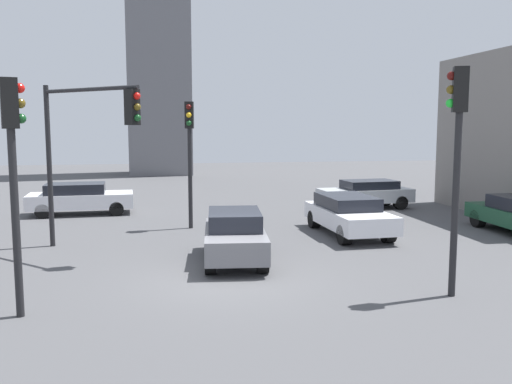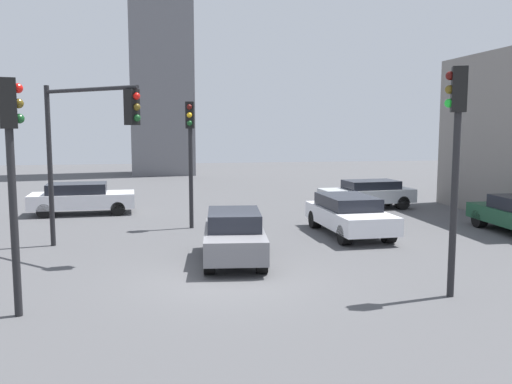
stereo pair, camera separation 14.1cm
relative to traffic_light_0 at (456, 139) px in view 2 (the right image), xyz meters
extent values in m
plane|color=#4C4C4F|center=(-4.92, 2.36, -3.64)|extent=(87.72, 87.72, 0.00)
cylinder|color=black|center=(0.02, -0.01, -1.03)|extent=(0.16, 0.16, 5.22)
cube|color=black|center=(0.02, -0.01, 1.08)|extent=(0.42, 0.42, 1.00)
sphere|color=#4C0F0C|center=(-0.17, 0.07, 1.38)|extent=(0.20, 0.20, 0.20)
sphere|color=#594714|center=(-0.17, 0.07, 1.08)|extent=(0.20, 0.20, 0.20)
sphere|color=green|center=(-0.17, 0.07, 0.78)|extent=(0.20, 0.20, 0.20)
cylinder|color=black|center=(-10.09, 7.18, -1.04)|extent=(0.16, 0.16, 5.19)
cylinder|color=black|center=(-8.61, 5.76, 1.35)|extent=(3.04, 2.94, 0.12)
cube|color=black|center=(-7.31, 4.50, 0.80)|extent=(0.45, 0.45, 1.00)
sphere|color=red|center=(-7.16, 4.36, 1.10)|extent=(0.20, 0.20, 0.20)
sphere|color=#594714|center=(-7.16, 4.36, 0.80)|extent=(0.20, 0.20, 0.20)
sphere|color=#14471E|center=(-7.16, 4.36, 0.50)|extent=(0.20, 0.20, 0.20)
cylinder|color=black|center=(-9.49, 0.26, -1.20)|extent=(0.16, 0.16, 4.86)
cube|color=black|center=(-9.49, 0.26, 0.73)|extent=(0.40, 0.40, 1.00)
sphere|color=red|center=(-9.30, 0.32, 1.03)|extent=(0.20, 0.20, 0.20)
sphere|color=#594714|center=(-9.30, 0.32, 0.73)|extent=(0.20, 0.20, 0.20)
sphere|color=#14471E|center=(-9.30, 0.32, 0.43)|extent=(0.20, 0.20, 0.20)
cylinder|color=black|center=(-5.44, 9.58, -1.23)|extent=(0.16, 0.16, 4.81)
cube|color=black|center=(-5.44, 9.58, 0.67)|extent=(0.37, 0.37, 1.00)
sphere|color=#4C0F0C|center=(-5.47, 9.38, 0.97)|extent=(0.20, 0.20, 0.20)
sphere|color=yellow|center=(-5.47, 9.38, 0.67)|extent=(0.20, 0.20, 0.20)
sphere|color=#14471E|center=(-5.47, 9.38, 0.37)|extent=(0.20, 0.20, 0.20)
cube|color=slate|center=(-4.49, 4.09, -3.00)|extent=(2.07, 4.07, 0.65)
cube|color=black|center=(-4.47, 4.28, -2.45)|extent=(1.70, 2.34, 0.53)
cylinder|color=black|center=(-3.93, 2.69, -3.32)|extent=(0.37, 0.66, 0.63)
cylinder|color=black|center=(-5.31, 2.83, -3.32)|extent=(0.37, 0.66, 0.63)
cylinder|color=black|center=(-3.67, 5.35, -3.32)|extent=(0.37, 0.66, 0.63)
cylinder|color=black|center=(-5.05, 5.49, -3.32)|extent=(0.37, 0.66, 0.63)
cube|color=#ADB2B7|center=(2.99, 13.20, -3.00)|extent=(4.48, 2.13, 0.62)
cube|color=black|center=(3.21, 13.22, -2.51)|extent=(2.56, 1.75, 0.43)
cylinder|color=black|center=(1.59, 12.35, -3.31)|extent=(0.67, 0.37, 0.65)
cylinder|color=black|center=(1.46, 13.78, -3.31)|extent=(0.67, 0.37, 0.65)
cylinder|color=black|center=(4.53, 12.62, -3.31)|extent=(0.67, 0.37, 0.65)
cylinder|color=black|center=(4.40, 14.05, -3.31)|extent=(0.67, 0.37, 0.65)
cube|color=silver|center=(0.10, 7.28, -2.99)|extent=(2.10, 4.70, 0.61)
cube|color=black|center=(0.09, 7.51, -2.48)|extent=(1.78, 2.66, 0.49)
cylinder|color=black|center=(0.94, 5.75, -3.30)|extent=(0.37, 0.69, 0.67)
cylinder|color=black|center=(-0.61, 5.68, -3.30)|extent=(0.37, 0.69, 0.67)
cylinder|color=black|center=(0.81, 8.89, -3.30)|extent=(0.37, 0.69, 0.67)
cylinder|color=black|center=(-0.75, 8.82, -3.30)|extent=(0.37, 0.69, 0.67)
cylinder|color=black|center=(5.56, 7.86, -3.30)|extent=(0.35, 0.68, 0.67)
cube|color=silver|center=(-10.03, 13.75, -3.01)|extent=(4.58, 2.08, 0.63)
cube|color=black|center=(-10.26, 13.74, -2.49)|extent=(2.60, 1.75, 0.49)
cylinder|color=black|center=(-8.55, 14.59, -3.33)|extent=(0.64, 0.36, 0.62)
cylinder|color=black|center=(-8.47, 13.09, -3.33)|extent=(0.64, 0.36, 0.62)
cylinder|color=black|center=(-11.59, 14.42, -3.33)|extent=(0.64, 0.36, 0.62)
cylinder|color=black|center=(-11.51, 12.92, -3.33)|extent=(0.64, 0.36, 0.62)
camera|label=1|loc=(-6.61, -11.46, 0.30)|focal=38.78mm
camera|label=2|loc=(-6.47, -11.48, 0.30)|focal=38.78mm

